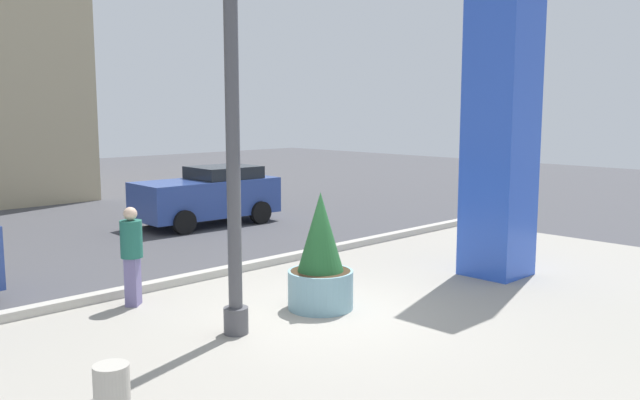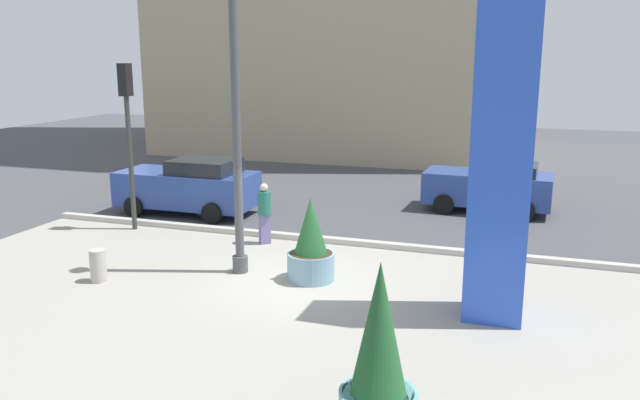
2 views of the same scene
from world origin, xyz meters
name	(u,v)px [view 1 (image 1 of 2)]	position (x,y,z in m)	size (l,w,h in m)	color
ground_plane	(182,271)	(0.00, 4.00, 0.00)	(60.00, 60.00, 0.00)	#47474C
plaza_pavement	(420,346)	(0.00, -2.00, 0.00)	(18.00, 10.00, 0.02)	#9E998E
curb_strip	(207,275)	(0.00, 3.12, 0.08)	(18.00, 0.24, 0.16)	#B7B2A8
lamp_post	(232,68)	(-1.53, 0.18, 3.81)	(0.44, 0.44, 7.80)	#4C4C51
art_pillar_blue	(501,114)	(4.27, -0.60, 3.17)	(1.11, 1.11, 6.33)	blue
potted_plant_by_pillar	(321,261)	(0.22, 0.20, 0.80)	(1.07, 1.07, 1.93)	#7AA8B7
car_curb_west	(208,195)	(3.57, 8.17, 0.83)	(4.06, 2.10, 1.62)	#2D4793
pedestrian_by_curb	(132,251)	(-1.90, 2.50, 0.93)	(0.51, 0.51, 1.67)	slate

